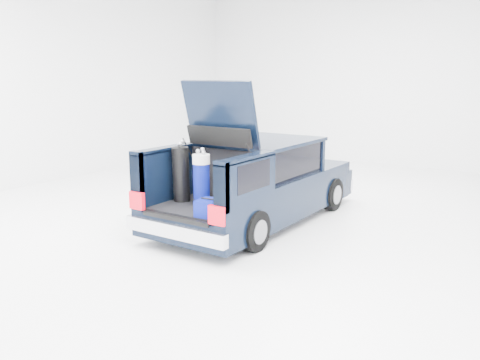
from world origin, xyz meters
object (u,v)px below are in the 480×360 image
Objects in this scene: blue_golf_bag at (201,179)px; blue_duffel at (215,209)px; black_golf_bag at (181,174)px; car at (259,183)px; red_suitcase at (237,190)px.

blue_golf_bag is 1.69× the size of blue_duffel.
black_golf_bag is at bearing 178.56° from blue_golf_bag.
blue_golf_bag is (0.43, -0.03, -0.03)m from black_golf_bag.
car is 2.06m from blue_duffel.
car reaches higher than red_suitcase.
blue_duffel is at bearing -27.24° from black_golf_bag.
blue_golf_bag reaches higher than red_suitcase.
blue_golf_bag is 0.76m from blue_duffel.
car reaches higher than black_golf_bag.
red_suitcase is 0.59m from blue_golf_bag.
car is at bearing 98.43° from blue_duffel.
red_suitcase is at bearing 84.36° from blue_duffel.
car is at bearing 69.95° from black_golf_bag.
black_golf_bag is (-0.99, -0.10, 0.15)m from red_suitcase.
car is at bearing 87.72° from red_suitcase.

